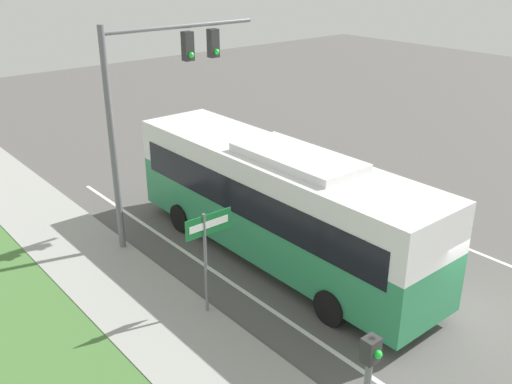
{
  "coord_description": "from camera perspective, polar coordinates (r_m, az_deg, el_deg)",
  "views": [
    {
      "loc": [
        -12.24,
        -6.19,
        8.95
      ],
      "look_at": [
        -1.55,
        6.58,
        1.91
      ],
      "focal_mm": 40.0,
      "sensor_mm": 36.0,
      "label": 1
    }
  ],
  "objects": [
    {
      "name": "ground_plane",
      "position": [
        16.38,
        19.72,
        -11.75
      ],
      "size": [
        80.0,
        80.0,
        0.0
      ],
      "primitive_type": "plane",
      "color": "#565451"
    },
    {
      "name": "lane_divider_near",
      "position": [
        13.89,
        11.56,
        -17.74
      ],
      "size": [
        0.14,
        30.0,
        0.01
      ],
      "color": "silver",
      "rests_on": "ground_plane"
    },
    {
      "name": "bus",
      "position": [
        17.3,
        2.07,
        -0.61
      ],
      "size": [
        2.76,
        11.32,
        3.71
      ],
      "color": "#2D8956",
      "rests_on": "ground_plane"
    },
    {
      "name": "signal_gantry",
      "position": [
        18.07,
        -10.2,
        9.86
      ],
      "size": [
        5.46,
        0.41,
        7.09
      ],
      "color": "slate",
      "rests_on": "ground_plane"
    },
    {
      "name": "street_sign",
      "position": [
        14.58,
        -4.89,
        -5.05
      ],
      "size": [
        1.39,
        0.08,
        2.96
      ],
      "color": "slate",
      "rests_on": "ground_plane"
    }
  ]
}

